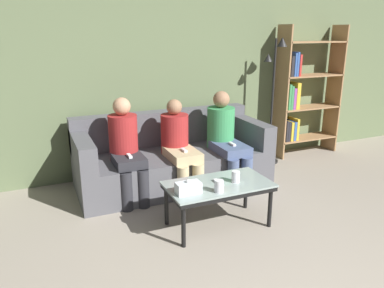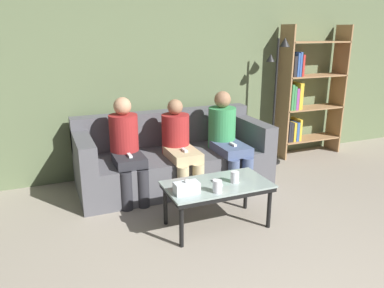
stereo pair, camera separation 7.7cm
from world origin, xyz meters
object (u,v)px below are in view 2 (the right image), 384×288
(coffee_table, at_px, (217,188))
(cup_near_left, at_px, (235,177))
(bookshelf, at_px, (304,95))
(seated_person_mid_right, at_px, (226,136))
(tissue_box, at_px, (187,188))
(standing_lamp, at_px, (276,88))
(cup_near_right, at_px, (217,186))
(seated_person_left_end, at_px, (126,147))
(game_remote, at_px, (217,183))
(couch, at_px, (173,159))
(seated_person_mid_left, at_px, (179,144))

(coffee_table, xyz_separation_m, cup_near_left, (0.17, -0.03, 0.10))
(bookshelf, height_order, seated_person_mid_right, bookshelf)
(tissue_box, xyz_separation_m, standing_lamp, (1.88, 1.44, 0.57))
(cup_near_right, height_order, tissue_box, tissue_box)
(tissue_box, bearing_deg, seated_person_left_end, 105.24)
(game_remote, bearing_deg, tissue_box, -165.44)
(tissue_box, xyz_separation_m, game_remote, (0.34, 0.09, -0.04))
(coffee_table, height_order, cup_near_right, cup_near_right)
(cup_near_left, distance_m, bookshelf, 2.51)
(coffee_table, distance_m, game_remote, 0.06)
(couch, bearing_deg, seated_person_mid_right, -20.72)
(standing_lamp, bearing_deg, seated_person_mid_left, -165.35)
(seated_person_mid_right, bearing_deg, tissue_box, -131.66)
(cup_near_left, bearing_deg, standing_lamp, 45.30)
(bookshelf, bearing_deg, seated_person_mid_right, -160.57)
(coffee_table, xyz_separation_m, seated_person_mid_right, (0.58, 0.95, 0.20))
(coffee_table, xyz_separation_m, seated_person_mid_left, (-0.03, 0.94, 0.17))
(seated_person_left_end, bearing_deg, tissue_box, -74.76)
(standing_lamp, height_order, seated_person_mid_left, standing_lamp)
(couch, relative_size, cup_near_left, 21.29)
(coffee_table, relative_size, standing_lamp, 0.57)
(cup_near_left, xyz_separation_m, game_remote, (-0.17, 0.03, -0.04))
(coffee_table, bearing_deg, couch, 91.27)
(tissue_box, distance_m, seated_person_mid_right, 1.39)
(coffee_table, distance_m, cup_near_left, 0.20)
(bookshelf, height_order, seated_person_mid_left, bookshelf)
(seated_person_mid_right, bearing_deg, couch, 159.28)
(cup_near_left, distance_m, seated_person_mid_right, 1.07)
(standing_lamp, bearing_deg, coffee_table, -138.66)
(cup_near_right, distance_m, seated_person_left_end, 1.28)
(bookshelf, bearing_deg, cup_near_left, -142.02)
(coffee_table, height_order, tissue_box, tissue_box)
(seated_person_mid_left, bearing_deg, seated_person_left_end, 177.34)
(seated_person_mid_right, bearing_deg, game_remote, -121.44)
(cup_near_right, relative_size, standing_lamp, 0.07)
(game_remote, xyz_separation_m, seated_person_mid_right, (0.58, 0.95, 0.15))
(seated_person_left_end, bearing_deg, game_remote, -56.92)
(bookshelf, distance_m, standing_lamp, 0.62)
(game_remote, bearing_deg, seated_person_mid_left, 91.58)
(cup_near_left, relative_size, cup_near_right, 0.95)
(couch, distance_m, cup_near_left, 1.24)
(cup_near_left, xyz_separation_m, seated_person_mid_left, (-0.19, 0.98, 0.07))
(standing_lamp, bearing_deg, game_remote, -138.66)
(cup_near_left, height_order, seated_person_left_end, seated_person_left_end)
(cup_near_right, relative_size, seated_person_mid_left, 0.11)
(game_remote, height_order, seated_person_mid_right, seated_person_mid_right)
(cup_near_right, bearing_deg, tissue_box, 160.82)
(coffee_table, height_order, bookshelf, bookshelf)
(cup_near_left, xyz_separation_m, seated_person_left_end, (-0.80, 1.00, 0.10))
(coffee_table, bearing_deg, game_remote, -93.58)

